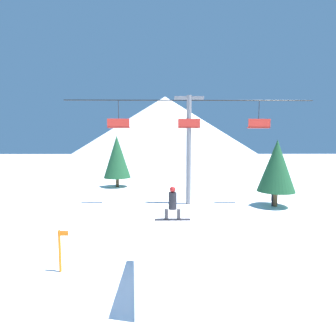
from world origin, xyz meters
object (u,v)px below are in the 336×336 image
Objects in this scene: snow_ramp at (170,259)px; distant_skier at (273,198)px; snowboarder at (173,203)px; pine_tree_near at (277,166)px; trail_marker at (60,250)px.

snow_ramp is 3.10× the size of distant_skier.
snowboarder is 0.27× the size of pine_tree_near.
distant_skier is (8.66, 11.89, -0.34)m from snow_ramp.
distant_skier is at bearing 53.94° from snow_ramp.
distant_skier is at bearing 144.27° from pine_tree_near.
trail_marker is (-13.18, -10.63, -2.40)m from pine_tree_near.
snowboarder reaches higher than distant_skier.
pine_tree_near is at bearing 49.92° from snowboarder.
pine_tree_near is 2.65m from distant_skier.
snowboarder is at bearing -129.22° from distant_skier.
pine_tree_near reaches higher than snow_ramp.
distant_skier is (-0.16, 0.12, -2.65)m from pine_tree_near.
pine_tree_near is 17.10m from trail_marker.
trail_marker is 16.88m from distant_skier.
trail_marker reaches higher than distant_skier.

